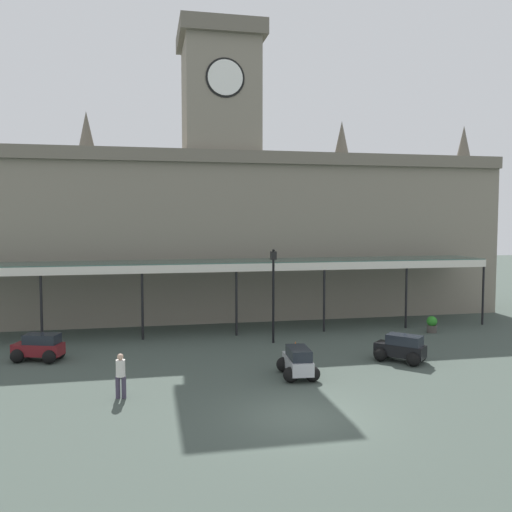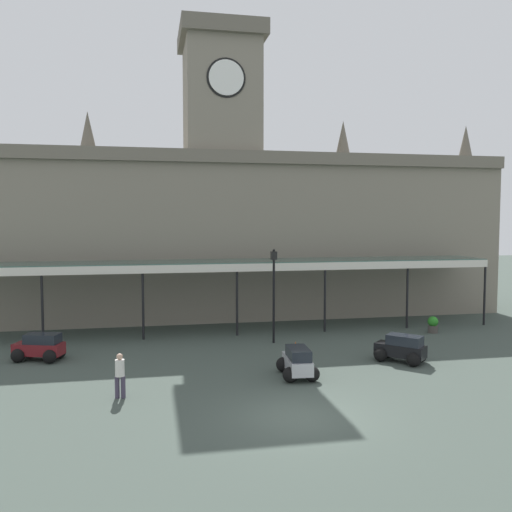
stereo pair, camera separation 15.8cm
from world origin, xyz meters
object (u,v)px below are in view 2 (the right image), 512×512
object	(u,v)px
pedestrian_beside_cars	(120,374)
traffic_cone	(295,349)
car_maroon_estate	(40,348)
victorian_lamppost	(274,285)
car_silver_estate	(297,364)
planter_near_kerb	(433,324)
car_black_estate	(401,350)

from	to	relation	value
pedestrian_beside_cars	traffic_cone	xyz separation A→B (m)	(7.98, 4.60, -0.55)
pedestrian_beside_cars	car_maroon_estate	bearing A→B (deg)	123.01
car_maroon_estate	victorian_lamppost	bearing A→B (deg)	6.63
car_silver_estate	pedestrian_beside_cars	xyz separation A→B (m)	(-7.15, -1.28, 0.34)
pedestrian_beside_cars	planter_near_kerb	bearing A→B (deg)	25.32
car_silver_estate	car_maroon_estate	xyz separation A→B (m)	(-11.14, 4.87, 0.00)
car_silver_estate	victorian_lamppost	distance (m)	6.73
car_maroon_estate	planter_near_kerb	xyz separation A→B (m)	(21.24, 2.01, -0.07)
traffic_cone	car_black_estate	bearing A→B (deg)	-23.88
car_black_estate	planter_near_kerb	world-z (taller)	car_black_estate
car_black_estate	victorian_lamppost	bearing A→B (deg)	135.20
car_silver_estate	traffic_cone	bearing A→B (deg)	75.97
car_black_estate	traffic_cone	size ratio (longest dim) A/B	3.33
car_maroon_estate	pedestrian_beside_cars	world-z (taller)	pedestrian_beside_cars
traffic_cone	planter_near_kerb	bearing A→B (deg)	20.99
car_maroon_estate	victorian_lamppost	size ratio (longest dim) A/B	0.48
car_black_estate	pedestrian_beside_cars	size ratio (longest dim) A/B	1.43
car_silver_estate	planter_near_kerb	size ratio (longest dim) A/B	2.40
pedestrian_beside_cars	planter_near_kerb	size ratio (longest dim) A/B	1.74
pedestrian_beside_cars	planter_near_kerb	distance (m)	19.09
car_silver_estate	planter_near_kerb	xyz separation A→B (m)	(10.10, 6.88, -0.07)
car_black_estate	pedestrian_beside_cars	xyz separation A→B (m)	(-12.49, -2.60, 0.34)
traffic_cone	pedestrian_beside_cars	bearing A→B (deg)	-150.02
car_silver_estate	traffic_cone	xyz separation A→B (m)	(0.83, 3.32, -0.21)
car_silver_estate	victorian_lamppost	size ratio (longest dim) A/B	0.46
pedestrian_beside_cars	car_silver_estate	bearing A→B (deg)	10.15
car_black_estate	victorian_lamppost	size ratio (longest dim) A/B	0.47
car_silver_estate	car_black_estate	bearing A→B (deg)	13.91
victorian_lamppost	traffic_cone	world-z (taller)	victorian_lamppost
car_maroon_estate	car_silver_estate	bearing A→B (deg)	-23.60
victorian_lamppost	planter_near_kerb	size ratio (longest dim) A/B	5.24
car_black_estate	car_silver_estate	xyz separation A→B (m)	(-5.34, -1.32, 0.00)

